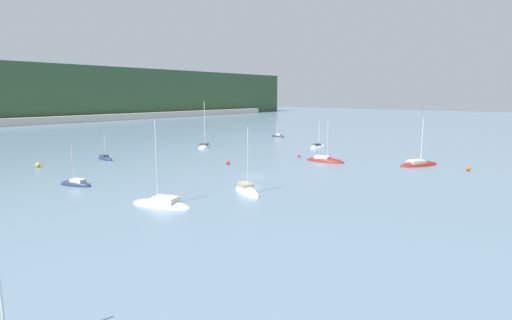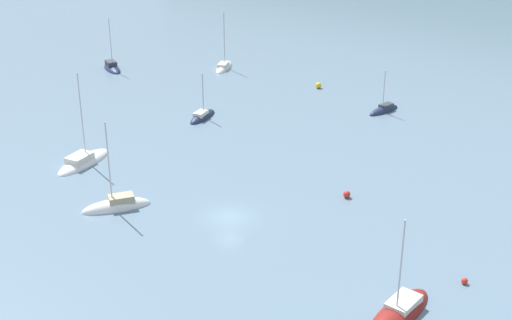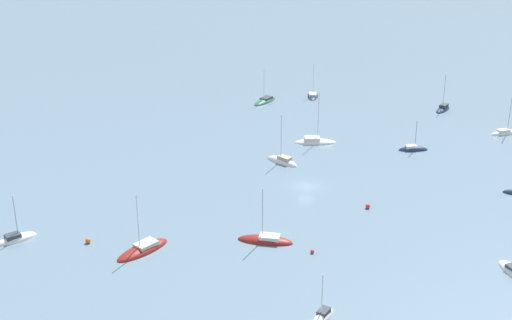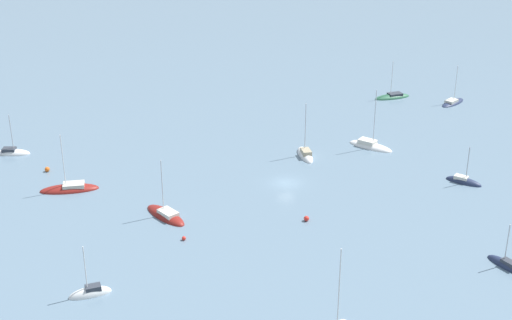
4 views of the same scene
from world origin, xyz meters
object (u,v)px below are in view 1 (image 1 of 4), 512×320
object	(u,v)px
sailboat_10	(205,147)
sailboat_3	(418,165)
sailboat_6	(325,161)
mooring_buoy_0	(38,165)
mooring_buoy_1	(468,169)
mooring_buoy_3	(299,156)
sailboat_0	(247,192)
sailboat_5	(105,159)
mooring_buoy_2	(228,162)
sailboat_13	(318,148)
sailboat_12	(278,137)
sailboat_9	(76,185)
sailboat_1	(162,205)

from	to	relation	value
sailboat_10	sailboat_3	bearing A→B (deg)	-118.20
sailboat_6	mooring_buoy_0	xyz separation A→B (m)	(-40.09, 37.43, 0.35)
mooring_buoy_1	mooring_buoy_3	distance (m)	32.33
sailboat_0	mooring_buoy_0	size ratio (longest dim) A/B	11.71
sailboat_0	sailboat_5	world-z (taller)	sailboat_0
mooring_buoy_1	mooring_buoy_2	xyz separation A→B (m)	(-22.89, 37.05, -0.02)
mooring_buoy_0	mooring_buoy_3	distance (m)	51.27
sailboat_0	sailboat_13	xyz separation A→B (m)	(46.10, 16.98, -0.03)
sailboat_12	mooring_buoy_1	bearing A→B (deg)	154.72
sailboat_10	mooring_buoy_1	bearing A→B (deg)	-119.23
sailboat_0	sailboat_9	size ratio (longest dim) A/B	1.49
sailboat_12	sailboat_13	distance (m)	28.28
mooring_buoy_3	mooring_buoy_2	bearing A→B (deg)	161.90
sailboat_6	mooring_buoy_0	size ratio (longest dim) A/B	10.75
sailboat_12	sailboat_0	bearing A→B (deg)	120.03
sailboat_6	sailboat_5	bearing A→B (deg)	-148.73
sailboat_5	sailboat_13	bearing A→B (deg)	64.62
sailboat_3	sailboat_0	bearing A→B (deg)	-170.10
mooring_buoy_0	mooring_buoy_3	xyz separation A→B (m)	(41.44, -30.19, -0.16)
sailboat_0	sailboat_1	bearing A→B (deg)	-82.24
sailboat_5	mooring_buoy_1	xyz separation A→B (m)	(35.26, -60.54, 0.31)
mooring_buoy_1	sailboat_3	bearing A→B (deg)	91.63
sailboat_1	sailboat_9	world-z (taller)	sailboat_1
mooring_buoy_0	mooring_buoy_1	bearing A→B (deg)	-52.25
sailboat_1	mooring_buoy_3	size ratio (longest dim) A/B	20.47
sailboat_3	sailboat_10	bearing A→B (deg)	124.98
sailboat_5	sailboat_3	bearing A→B (deg)	37.52
sailboat_0	sailboat_12	size ratio (longest dim) A/B	1.76
sailboat_0	sailboat_12	world-z (taller)	sailboat_0
sailboat_0	sailboat_9	bearing A→B (deg)	-124.88
sailboat_5	sailboat_9	bearing A→B (deg)	-35.33
sailboat_10	mooring_buoy_3	distance (m)	27.95
mooring_buoy_0	mooring_buoy_1	distance (m)	78.25
sailboat_6	sailboat_12	size ratio (longest dim) A/B	1.61
sailboat_10	mooring_buoy_2	distance (m)	26.82
sailboat_13	sailboat_5	bearing A→B (deg)	166.58
sailboat_6	mooring_buoy_3	size ratio (longest dim) A/B	16.97
sailboat_6	mooring_buoy_3	bearing A→B (deg)	163.46
sailboat_0	sailboat_6	world-z (taller)	sailboat_0
sailboat_5	sailboat_10	bearing A→B (deg)	91.51
mooring_buoy_2	sailboat_3	bearing A→B (deg)	-51.58
sailboat_5	sailboat_12	distance (m)	58.89
sailboat_9	sailboat_10	bearing A→B (deg)	-86.59
sailboat_1	mooring_buoy_1	xyz separation A→B (m)	(49.01, -22.82, 0.27)
sailboat_3	sailboat_12	bearing A→B (deg)	91.24
sailboat_3	mooring_buoy_0	world-z (taller)	sailboat_3
sailboat_13	mooring_buoy_0	xyz separation A→B (m)	(-56.60, 25.65, 0.34)
sailboat_12	mooring_buoy_1	world-z (taller)	sailboat_12
sailboat_0	mooring_buoy_1	distance (m)	42.06
sailboat_0	sailboat_6	size ratio (longest dim) A/B	1.09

